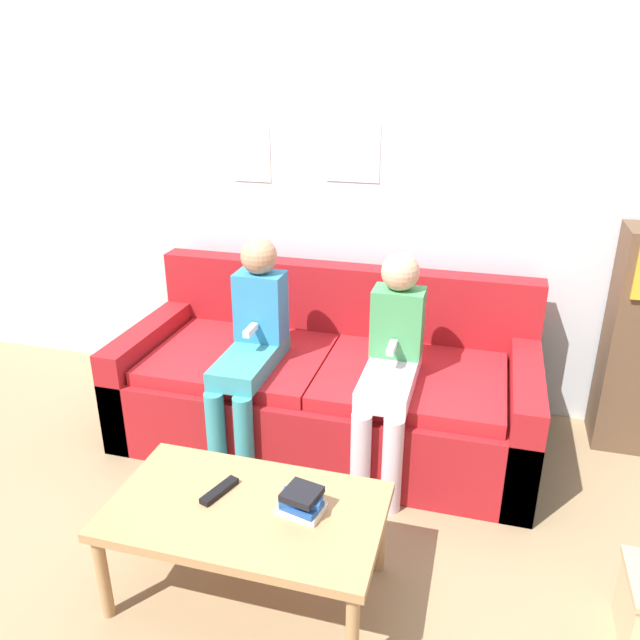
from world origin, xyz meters
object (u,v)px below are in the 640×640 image
object	(u,v)px
couch	(327,387)
person_right	(392,359)
tv_remote	(219,491)
person_left	(252,340)
coffee_table	(246,516)

from	to	relation	value
couch	person_right	distance (m)	0.53
tv_remote	person_left	bearing A→B (deg)	122.12
person_left	couch	bearing A→B (deg)	33.07
person_right	tv_remote	xyz separation A→B (m)	(-0.48, -0.87, -0.19)
person_left	person_right	xyz separation A→B (m)	(0.69, -0.00, -0.01)
coffee_table	tv_remote	xyz separation A→B (m)	(-0.12, 0.05, 0.05)
person_left	coffee_table	bearing A→B (deg)	-70.52
couch	person_right	xyz separation A→B (m)	(0.36, -0.22, 0.32)
person_left	tv_remote	size ratio (longest dim) A/B	6.17
couch	tv_remote	xyz separation A→B (m)	(-0.12, -1.09, 0.13)
tv_remote	coffee_table	bearing A→B (deg)	-2.01
person_left	tv_remote	distance (m)	0.92
tv_remote	couch	bearing A→B (deg)	102.52
couch	person_left	bearing A→B (deg)	-146.93
person_right	coffee_table	bearing A→B (deg)	-111.65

